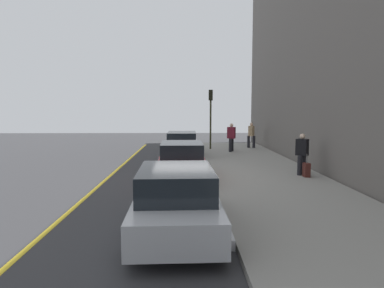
{
  "coord_description": "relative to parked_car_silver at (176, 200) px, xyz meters",
  "views": [
    {
      "loc": [
        -13.57,
        0.0,
        2.79
      ],
      "look_at": [
        1.42,
        -0.28,
        1.3
      ],
      "focal_mm": 32.18,
      "sensor_mm": 36.0,
      "label": 1
    }
  ],
  "objects": [
    {
      "name": "ground_plane",
      "position": [
        5.96,
        -0.22,
        -0.76
      ],
      "size": [
        56.0,
        56.0,
        0.0
      ],
      "primitive_type": "plane",
      "color": "#333335"
    },
    {
      "name": "sidewalk",
      "position": [
        5.96,
        -3.52,
        -0.68
      ],
      "size": [
        28.0,
        4.6,
        0.15
      ],
      "primitive_type": "cube",
      "color": "gray",
      "rests_on": "ground"
    },
    {
      "name": "lane_stripe_centre",
      "position": [
        5.96,
        2.98,
        -0.75
      ],
      "size": [
        28.0,
        0.14,
        0.01
      ],
      "primitive_type": "cube",
      "color": "gold",
      "rests_on": "ground"
    },
    {
      "name": "snow_bank_curb",
      "position": [
        2.84,
        -0.92,
        -0.65
      ],
      "size": [
        7.85,
        0.56,
        0.22
      ],
      "primitive_type": "cube",
      "color": "white",
      "rests_on": "ground"
    },
    {
      "name": "parked_car_silver",
      "position": [
        0.0,
        0.0,
        0.0
      ],
      "size": [
        4.55,
        2.01,
        1.51
      ],
      "color": "black",
      "rests_on": "ground"
    },
    {
      "name": "parked_car_red",
      "position": [
        5.96,
        -0.06,
        -0.0
      ],
      "size": [
        4.45,
        1.96,
        1.51
      ],
      "color": "black",
      "rests_on": "ground"
    },
    {
      "name": "parked_car_white",
      "position": [
        12.36,
        -0.0,
        0.0
      ],
      "size": [
        4.69,
        1.94,
        1.51
      ],
      "color": "black",
      "rests_on": "ground"
    },
    {
      "name": "pedestrian_burgundy_coat",
      "position": [
        14.07,
        -3.12,
        0.34
      ],
      "size": [
        0.56,
        0.56,
        1.79
      ],
      "color": "black",
      "rests_on": "sidewalk"
    },
    {
      "name": "pedestrian_black_coat",
      "position": [
        6.19,
        -4.96,
        0.29
      ],
      "size": [
        0.52,
        0.53,
        1.68
      ],
      "color": "black",
      "rests_on": "sidewalk"
    },
    {
      "name": "pedestrian_tan_coat",
      "position": [
        16.24,
        -4.81,
        0.33
      ],
      "size": [
        0.56,
        0.53,
        1.75
      ],
      "color": "black",
      "rests_on": "sidewalk"
    },
    {
      "name": "traffic_light_pole",
      "position": [
        15.55,
        -1.9,
        2.1
      ],
      "size": [
        0.35,
        0.26,
        3.97
      ],
      "color": "#2D2D19",
      "rests_on": "sidewalk"
    },
    {
      "name": "rolling_suitcase",
      "position": [
        5.7,
        -4.99,
        -0.33
      ],
      "size": [
        0.34,
        0.22,
        0.91
      ],
      "color": "#471E19",
      "rests_on": "sidewalk"
    }
  ]
}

